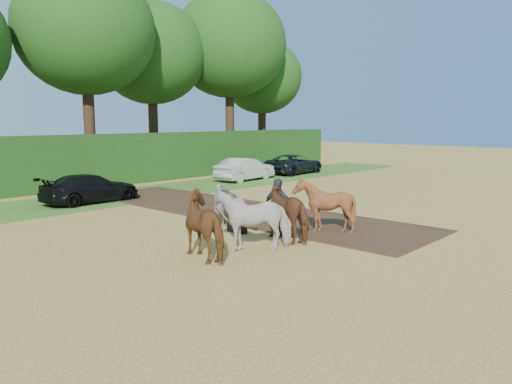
# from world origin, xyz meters

# --- Properties ---
(ground) EXTENTS (120.00, 120.00, 0.00)m
(ground) POSITION_xyz_m (0.00, 0.00, 0.00)
(ground) COLOR gold
(ground) RESTS_ON ground
(earth_strip) EXTENTS (4.50, 17.00, 0.05)m
(earth_strip) POSITION_xyz_m (1.50, 7.00, 0.03)
(earth_strip) COLOR #472D1C
(earth_strip) RESTS_ON ground
(grass_verge) EXTENTS (50.00, 5.00, 0.03)m
(grass_verge) POSITION_xyz_m (0.00, 14.00, 0.01)
(grass_verge) COLOR #38601E
(grass_verge) RESTS_ON ground
(hedgerow) EXTENTS (46.00, 1.60, 3.00)m
(hedgerow) POSITION_xyz_m (0.00, 18.50, 1.50)
(hedgerow) COLOR #14380F
(hedgerow) RESTS_ON ground
(spectator_far) EXTENTS (0.62, 1.18, 1.91)m
(spectator_far) POSITION_xyz_m (-0.83, 2.77, 0.96)
(spectator_far) COLOR #2A2B38
(spectator_far) RESTS_ON ground
(plough_team) EXTENTS (6.44, 4.48, 1.88)m
(plough_team) POSITION_xyz_m (-1.80, 2.24, 0.93)
(plough_team) COLOR brown
(plough_team) RESTS_ON ground
(parked_cars) EXTENTS (35.07, 3.01, 1.47)m
(parked_cars) POSITION_xyz_m (0.81, 14.00, 0.70)
(parked_cars) COLOR silver
(parked_cars) RESTS_ON ground
(treeline) EXTENTS (48.70, 10.60, 14.21)m
(treeline) POSITION_xyz_m (-1.69, 21.69, 8.97)
(treeline) COLOR #382616
(treeline) RESTS_ON ground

